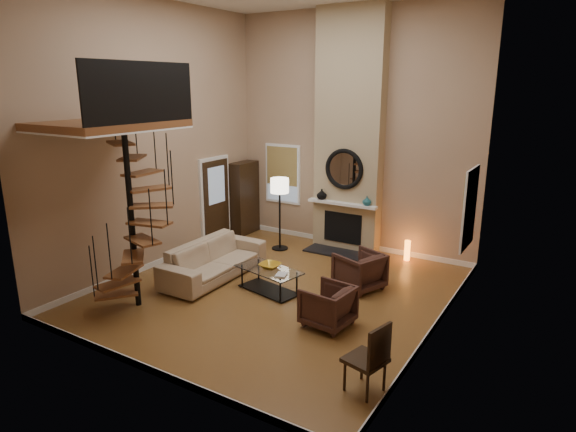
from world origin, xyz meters
The scene contains 32 objects.
ground centered at (0.00, 0.00, -0.01)m, with size 6.00×6.50×0.01m, color olive.
back_wall centered at (0.00, 3.25, 2.75)m, with size 6.00×0.02×5.50m, color tan.
front_wall centered at (0.00, -3.25, 2.75)m, with size 6.00×0.02×5.50m, color tan.
left_wall centered at (-3.00, 0.00, 2.75)m, with size 0.02×6.50×5.50m, color tan.
right_wall centered at (3.00, 0.00, 2.75)m, with size 0.02×6.50×5.50m, color tan.
baseboard_back centered at (0.00, 3.24, 0.06)m, with size 6.00×0.02×0.12m, color white.
baseboard_front centered at (0.00, -3.24, 0.06)m, with size 6.00×0.02×0.12m, color white.
baseboard_left centered at (-2.99, 0.00, 0.06)m, with size 0.02×6.50×0.12m, color white.
baseboard_right centered at (2.99, 0.00, 0.06)m, with size 0.02×6.50×0.12m, color white.
chimney_breast centered at (0.00, 3.06, 2.75)m, with size 1.60×0.38×5.50m, color tan.
hearth centered at (0.00, 2.57, 0.02)m, with size 1.50×0.60×0.04m, color black.
firebox centered at (0.00, 2.86, 0.55)m, with size 0.95×0.02×0.72m, color black.
mantel centered at (0.00, 2.78, 1.15)m, with size 1.70×0.18×0.06m, color white.
mirror_frame centered at (0.00, 2.84, 1.95)m, with size 0.94×0.94×0.10m, color black.
mirror_disc centered at (0.00, 2.85, 1.95)m, with size 0.80×0.80×0.01m, color white.
vase_left centered at (-0.55, 2.82, 1.30)m, with size 0.24×0.24×0.25m, color black.
vase_right centered at (0.60, 2.82, 1.28)m, with size 0.20×0.20×0.21m, color #19515A.
window_back centered at (-1.90, 3.22, 1.62)m, with size 1.02×0.06×1.52m.
window_right centered at (2.97, 2.00, 1.63)m, with size 0.06×1.02×1.52m.
entry_door centered at (-2.95, 1.80, 1.05)m, with size 0.10×1.05×2.16m.
loft centered at (-2.04, -1.80, 3.24)m, with size 1.70×2.20×1.09m.
spiral_stair centered at (-1.78, -1.79, 1.78)m, with size 1.47×1.47×4.06m.
hutch centered at (-2.82, 2.78, 0.95)m, with size 0.40×0.84×1.88m, color black.
sofa centered at (-1.49, -0.06, 0.40)m, with size 2.44×0.95×0.71m, color tan.
armchair_near centered at (1.33, 0.95, 0.35)m, with size 0.79×0.81×0.74m, color #42251E.
armchair_far centered at (1.52, -0.74, 0.35)m, with size 0.73×0.75×0.68m, color #42251E.
coffee_table centered at (-0.14, -0.07, 0.28)m, with size 1.39×0.90×0.47m.
bowl centered at (-0.14, -0.02, 0.50)m, with size 0.39×0.39×0.10m, color gold.
book centered at (0.21, -0.22, 0.46)m, with size 0.19×0.26×0.03m, color gray.
floor_lamp centered at (-1.30, 2.15, 1.41)m, with size 0.43×0.43×1.75m.
accent_lamp centered at (1.57, 2.92, 0.25)m, with size 0.13×0.13×0.45m, color orange.
side_chair centered at (2.75, -2.08, 0.53)m, with size 0.57×0.57×0.99m.
Camera 1 is at (4.77, -7.35, 3.85)m, focal length 30.84 mm.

